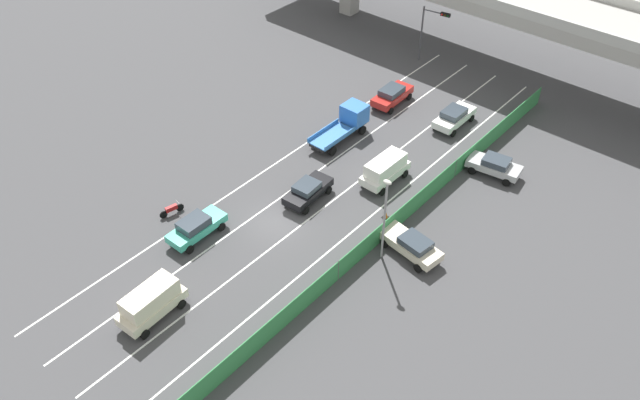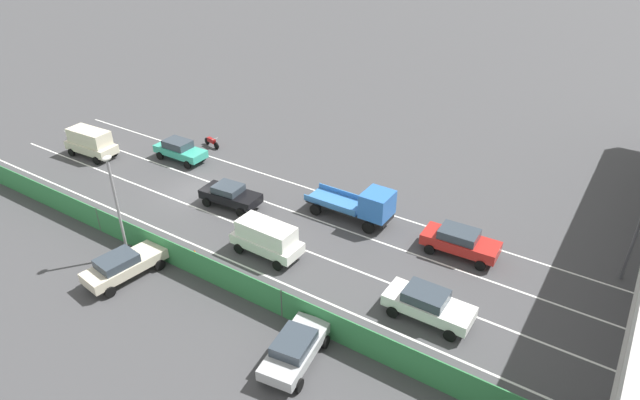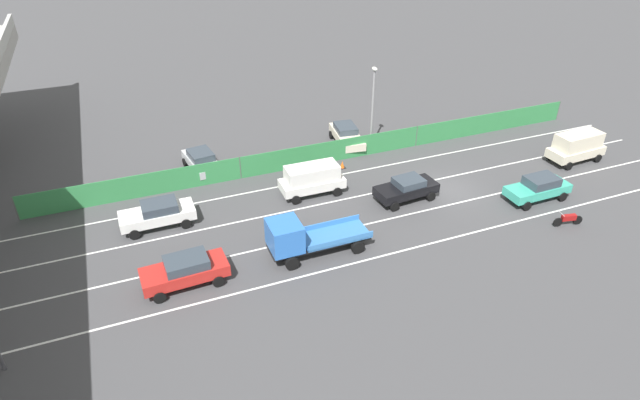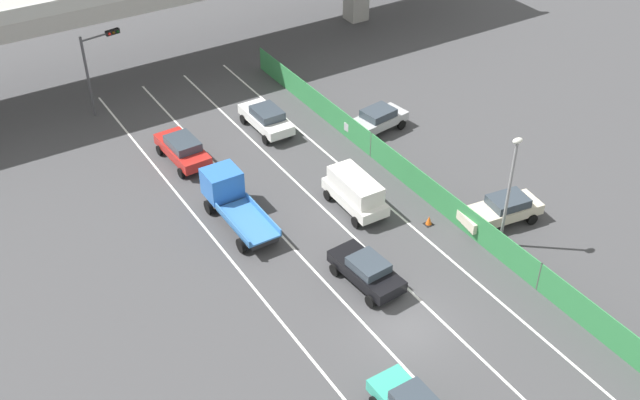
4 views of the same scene
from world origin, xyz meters
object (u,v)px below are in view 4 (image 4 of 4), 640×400
object	(u,v)px
car_van_white	(355,191)
parked_sedan_cream	(502,209)
car_sedan_black	(367,270)
car_sedan_red	(183,149)
street_lamp	(510,182)
car_hatchback_white	(266,118)
traffic_cone	(429,221)
flatbed_truck_blue	(230,197)
parked_wagon_silver	(377,119)
traffic_light	(97,58)

from	to	relation	value
car_van_white	parked_sedan_cream	world-z (taller)	car_van_white
car_van_white	car_sedan_black	world-z (taller)	car_van_white
car_sedan_red	street_lamp	bearing A→B (deg)	-56.13
car_hatchback_white	car_sedan_black	xyz separation A→B (m)	(-2.99, -15.91, -0.04)
car_sedan_black	traffic_cone	distance (m)	6.16
flatbed_truck_blue	parked_wagon_silver	size ratio (longest dim) A/B	1.34
street_lamp	car_hatchback_white	bearing A→B (deg)	105.89
car_van_white	traffic_light	size ratio (longest dim) A/B	0.77
traffic_light	car_sedan_black	bearing A→B (deg)	-77.88
parked_sedan_cream	street_lamp	size ratio (longest dim) A/B	0.72
car_sedan_black	traffic_cone	world-z (taller)	car_sedan_black
car_hatchback_white	traffic_light	bearing A→B (deg)	135.18
car_sedan_red	street_lamp	distance (m)	20.17
flatbed_truck_blue	parked_sedan_cream	xyz separation A→B (m)	(12.48, -8.48, -0.39)
traffic_cone	traffic_light	bearing A→B (deg)	116.51
traffic_light	street_lamp	bearing A→B (deg)	-62.70
flatbed_truck_blue	traffic_cone	xyz separation A→B (m)	(8.94, -6.55, -1.02)
car_hatchback_white	parked_sedan_cream	world-z (taller)	car_hatchback_white
flatbed_truck_blue	traffic_cone	distance (m)	11.13
car_sedan_black	traffic_cone	bearing A→B (deg)	20.74
flatbed_truck_blue	parked_wagon_silver	world-z (taller)	flatbed_truck_blue
car_sedan_black	car_van_white	bearing A→B (deg)	61.18
traffic_light	traffic_cone	world-z (taller)	traffic_light
car_hatchback_white	parked_sedan_cream	distance (m)	16.88
car_sedan_black	parked_wagon_silver	world-z (taller)	car_sedan_black
traffic_light	traffic_cone	xyz separation A→B (m)	(10.89, -21.84, -3.74)
traffic_cone	car_hatchback_white	bearing A→B (deg)	101.28
car_sedan_red	flatbed_truck_blue	size ratio (longest dim) A/B	0.78
car_sedan_black	parked_wagon_silver	xyz separation A→B (m)	(9.15, 11.99, -0.00)
car_hatchback_white	flatbed_truck_blue	world-z (taller)	flatbed_truck_blue
car_van_white	car_sedan_black	xyz separation A→B (m)	(-3.09, -5.62, -0.32)
parked_wagon_silver	street_lamp	distance (m)	13.68
street_lamp	flatbed_truck_blue	bearing A→B (deg)	138.03
parked_wagon_silver	traffic_cone	xyz separation A→B (m)	(-3.41, -9.82, -0.62)
car_sedan_red	parked_sedan_cream	bearing A→B (deg)	-50.30
car_hatchback_white	car_van_white	xyz separation A→B (m)	(0.10, -10.29, 0.29)
car_sedan_black	flatbed_truck_blue	bearing A→B (deg)	110.18
car_sedan_black	car_hatchback_white	bearing A→B (deg)	79.34
parked_wagon_silver	car_hatchback_white	bearing A→B (deg)	147.49
flatbed_truck_blue	car_van_white	bearing A→B (deg)	-26.24
flatbed_truck_blue	traffic_light	size ratio (longest dim) A/B	1.04
parked_sedan_cream	traffic_light	distance (m)	27.98
car_hatchback_white	traffic_cone	bearing A→B (deg)	-78.72
car_sedan_red	street_lamp	xyz separation A→B (m)	(11.10, -16.54, 3.16)
car_hatchback_white	car_sedan_black	world-z (taller)	car_hatchback_white
car_sedan_red	flatbed_truck_blue	xyz separation A→B (m)	(0.02, -6.57, 0.35)
car_sedan_black	car_sedan_red	world-z (taller)	car_sedan_red
car_van_white	car_sedan_red	size ratio (longest dim) A/B	0.96
car_sedan_black	traffic_cone	size ratio (longest dim) A/B	7.82
car_hatchback_white	car_van_white	world-z (taller)	car_van_white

